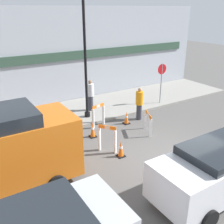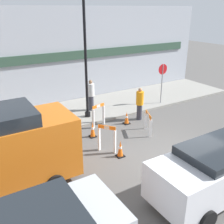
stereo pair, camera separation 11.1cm
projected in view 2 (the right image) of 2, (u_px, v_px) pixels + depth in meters
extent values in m
plane|color=#565451|center=(176.00, 159.00, 9.99)|extent=(60.00, 60.00, 0.00)
cube|color=gray|center=(97.00, 107.00, 15.01)|extent=(18.00, 3.75, 0.12)
cube|color=#A3A8B2|center=(80.00, 55.00, 15.56)|extent=(18.00, 0.12, 5.50)
cube|color=#2D4738|center=(81.00, 55.00, 15.46)|extent=(16.20, 0.10, 0.50)
cylinder|color=black|center=(88.00, 114.00, 13.59)|extent=(0.29, 0.29, 0.24)
cylinder|color=black|center=(86.00, 61.00, 12.56)|extent=(0.13, 0.13, 5.78)
cylinder|color=gray|center=(162.00, 84.00, 15.15)|extent=(0.06, 0.06, 2.29)
cylinder|color=red|center=(163.00, 69.00, 14.82)|extent=(0.60, 0.03, 0.60)
cube|color=white|center=(150.00, 128.00, 11.59)|extent=(0.14, 0.11, 0.82)
cube|color=white|center=(146.00, 121.00, 12.38)|extent=(0.14, 0.11, 0.82)
cube|color=orange|center=(148.00, 115.00, 11.80)|extent=(0.40, 0.85, 0.15)
cube|color=white|center=(148.00, 115.00, 11.80)|extent=(0.14, 0.26, 0.14)
cube|color=white|center=(104.00, 115.00, 12.87)|extent=(0.09, 0.14, 0.96)
cube|color=white|center=(93.00, 119.00, 12.43)|extent=(0.09, 0.14, 0.96)
cube|color=orange|center=(98.00, 106.00, 12.44)|extent=(0.72, 0.19, 0.15)
cube|color=white|center=(98.00, 106.00, 12.44)|extent=(0.22, 0.08, 0.14)
cube|color=white|center=(99.00, 139.00, 10.47)|extent=(0.14, 0.13, 0.99)
cube|color=white|center=(115.00, 142.00, 10.26)|extent=(0.14, 0.13, 0.99)
cube|color=orange|center=(107.00, 127.00, 10.15)|extent=(0.47, 0.58, 0.15)
cube|color=white|center=(107.00, 127.00, 10.15)|extent=(0.16, 0.19, 0.13)
cube|color=black|center=(120.00, 156.00, 10.19)|extent=(0.30, 0.30, 0.04)
cone|color=orange|center=(120.00, 148.00, 10.07)|extent=(0.23, 0.23, 0.64)
cylinder|color=white|center=(120.00, 147.00, 10.06)|extent=(0.13, 0.13, 0.09)
cube|color=black|center=(127.00, 123.00, 13.06)|extent=(0.30, 0.30, 0.04)
cone|color=orange|center=(127.00, 117.00, 12.94)|extent=(0.22, 0.22, 0.60)
cylinder|color=white|center=(127.00, 117.00, 12.93)|extent=(0.13, 0.13, 0.08)
cube|color=black|center=(93.00, 136.00, 11.74)|extent=(0.30, 0.30, 0.04)
cone|color=orange|center=(93.00, 129.00, 11.60)|extent=(0.23, 0.22, 0.69)
cylinder|color=white|center=(93.00, 128.00, 11.59)|extent=(0.13, 0.13, 0.10)
cylinder|color=#33333D|center=(139.00, 112.00, 13.44)|extent=(0.37, 0.37, 0.81)
cylinder|color=orange|center=(140.00, 98.00, 13.16)|extent=(0.51, 0.51, 0.68)
sphere|color=tan|center=(140.00, 90.00, 13.00)|extent=(0.26, 0.26, 0.20)
cylinder|color=#33333D|center=(91.00, 103.00, 14.34)|extent=(0.31, 0.31, 0.82)
cylinder|color=silver|center=(91.00, 90.00, 14.06)|extent=(0.43, 0.43, 0.68)
sphere|color=#8E6647|center=(91.00, 82.00, 13.90)|extent=(0.22, 0.22, 0.20)
cylinder|color=black|center=(71.00, 224.00, 6.62)|extent=(0.60, 0.18, 0.60)
cube|color=silver|center=(219.00, 169.00, 7.86)|extent=(4.54, 1.67, 1.13)
cube|color=#1E2328|center=(221.00, 153.00, 7.65)|extent=(2.50, 1.53, 0.52)
cylinder|color=black|center=(222.00, 160.00, 9.42)|extent=(0.60, 0.18, 0.60)
cylinder|color=black|center=(163.00, 186.00, 8.05)|extent=(0.60, 0.18, 0.60)
cylinder|color=black|center=(207.00, 220.00, 6.73)|extent=(0.60, 0.18, 0.60)
cylinder|color=black|center=(37.00, 156.00, 9.67)|extent=(0.60, 0.18, 0.60)
cylinder|color=black|center=(55.00, 183.00, 8.15)|extent=(0.60, 0.18, 0.60)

